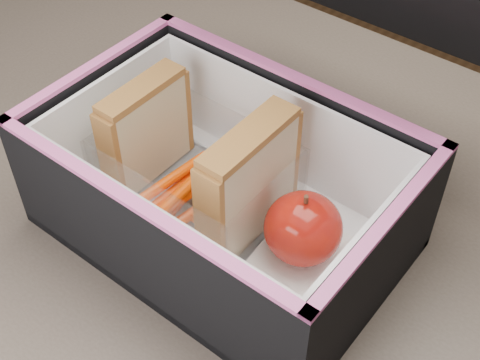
# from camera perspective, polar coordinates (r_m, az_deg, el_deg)

# --- Properties ---
(kitchen_table) EXTENTS (1.20, 0.80, 0.75)m
(kitchen_table) POSITION_cam_1_polar(r_m,az_deg,el_deg) (0.66, -1.51, -11.72)
(kitchen_table) COLOR brown
(kitchen_table) RESTS_ON ground
(lunch_bag) EXTENTS (0.30, 0.32, 0.27)m
(lunch_bag) POSITION_cam_1_polar(r_m,az_deg,el_deg) (0.56, -1.08, 0.27)
(lunch_bag) COLOR black
(lunch_bag) RESTS_ON kitchen_table
(plastic_tub) EXTENTS (0.16, 0.11, 0.07)m
(plastic_tub) POSITION_cam_1_polar(r_m,az_deg,el_deg) (0.59, -3.76, 0.58)
(plastic_tub) COLOR white
(plastic_tub) RESTS_ON lunch_bag
(sandwich_left) EXTENTS (0.02, 0.09, 0.10)m
(sandwich_left) POSITION_cam_1_polar(r_m,az_deg,el_deg) (0.61, -8.02, 4.25)
(sandwich_left) COLOR tan
(sandwich_left) RESTS_ON plastic_tub
(sandwich_right) EXTENTS (0.03, 0.10, 0.11)m
(sandwich_right) POSITION_cam_1_polar(r_m,az_deg,el_deg) (0.55, 0.77, -0.29)
(sandwich_right) COLOR tan
(sandwich_right) RESTS_ON plastic_tub
(carrot_sticks) EXTENTS (0.05, 0.15, 0.03)m
(carrot_sticks) POSITION_cam_1_polar(r_m,az_deg,el_deg) (0.60, -4.23, -0.79)
(carrot_sticks) COLOR #FC4702
(carrot_sticks) RESTS_ON plastic_tub
(paper_napkin) EXTENTS (0.08, 0.08, 0.01)m
(paper_napkin) POSITION_cam_1_polar(r_m,az_deg,el_deg) (0.57, 5.65, -6.60)
(paper_napkin) COLOR white
(paper_napkin) RESTS_ON lunch_bag
(red_apple) EXTENTS (0.08, 0.08, 0.07)m
(red_apple) POSITION_cam_1_polar(r_m,az_deg,el_deg) (0.54, 5.41, -4.13)
(red_apple) COLOR maroon
(red_apple) RESTS_ON paper_napkin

